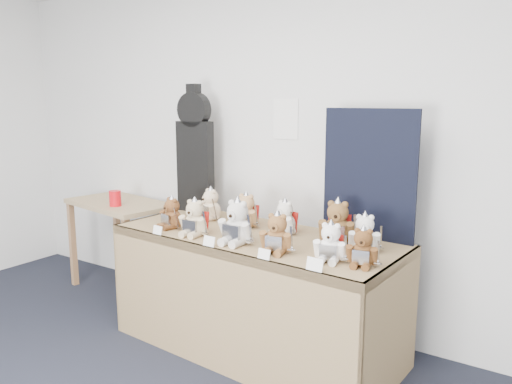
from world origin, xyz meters
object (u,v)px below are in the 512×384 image
Objects in this scene: teddy_front_end at (363,249)px; teddy_back_centre_left at (246,212)px; teddy_front_right at (277,235)px; display_table at (248,262)px; teddy_back_left at (210,206)px; teddy_back_centre_right at (284,219)px; teddy_front_left at (195,219)px; teddy_front_far_right at (330,244)px; side_table at (120,216)px; teddy_back_right at (337,224)px; red_cup at (115,198)px; teddy_front_far_left at (171,214)px; teddy_back_end at (364,235)px; teddy_front_centre at (237,224)px; guitar_case at (195,150)px.

teddy_back_centre_left is at bearing 150.58° from teddy_front_end.
teddy_back_centre_left reaches higher than teddy_front_right.
teddy_back_left reaches higher than display_table.
teddy_front_right is at bearing -53.73° from teddy_back_centre_right.
teddy_back_centre_left is at bearing 62.06° from teddy_front_left.
display_table is 0.74m from teddy_front_far_right.
teddy_back_right is (2.15, -0.14, 0.25)m from side_table.
teddy_front_far_right reaches higher than teddy_front_end.
display_table is 0.39m from teddy_back_centre_left.
red_cup is 0.53× the size of teddy_front_far_left.
teddy_back_centre_right is (-0.69, 0.35, 0.01)m from teddy_front_end.
teddy_front_right is at bearing -25.31° from display_table.
side_table is 2.50m from teddy_front_end.
red_cup is at bearing 159.15° from teddy_front_left.
teddy_back_left is 0.98× the size of teddy_back_centre_left.
teddy_back_centre_left is 1.07× the size of teddy_back_end.
side_table is 4.27× the size of teddy_front_far_left.
teddy_back_centre_left reaches higher than side_table.
teddy_front_far_left is at bearing -16.95° from red_cup.
teddy_back_end reaches higher than teddy_front_far_right.
teddy_front_centre is 1.24× the size of teddy_back_end.
teddy_back_right is (1.14, 0.28, 0.02)m from teddy_front_far_left.
teddy_front_left is 0.88× the size of teddy_back_right.
teddy_front_end is at bearing -22.07° from guitar_case.
guitar_case is 3.73× the size of teddy_front_right.
guitar_case is at bearing 148.34° from teddy_back_end.
teddy_back_left is 1.05× the size of teddy_back_centre_right.
display_table is at bearing -1.99° from side_table.
teddy_back_right is at bearing 142.61° from teddy_back_end.
teddy_front_far_right is at bearing -2.47° from side_table.
guitar_case reaches higher than red_cup.
display_table is 8.35× the size of teddy_front_end.
teddy_back_left is (-0.19, 0.41, -0.00)m from teddy_front_left.
display_table is 0.66m from teddy_back_right.
teddy_back_left is 1.05× the size of teddy_back_end.
teddy_back_right reaches higher than side_table.
teddy_back_centre_left is 0.92m from teddy_back_end.
teddy_front_right is at bearing -133.91° from teddy_back_right.
teddy_back_centre_left reaches higher than display_table.
teddy_back_centre_right is (-0.18, 0.40, -0.01)m from teddy_front_right.
teddy_front_centre is at bearing -4.91° from teddy_front_left.
teddy_front_centre reaches higher than teddy_front_left.
teddy_front_far_right is 0.36m from teddy_back_right.
teddy_front_centre is at bearing -76.31° from display_table.
teddy_back_right is at bearing 15.93° from teddy_back_left.
side_table is 4.13× the size of teddy_back_end.
teddy_front_right reaches higher than display_table.
teddy_front_far_left is 1.36m from teddy_back_end.
teddy_front_left is (0.48, -0.58, -0.39)m from guitar_case.
display_table is 6.32× the size of teddy_front_centre.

